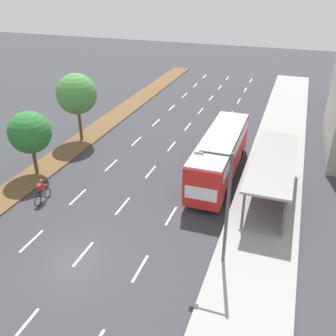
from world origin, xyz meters
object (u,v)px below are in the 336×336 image
(bus, at_px, (220,152))
(median_tree_second, at_px, (30,133))
(cyclist, at_px, (42,192))
(median_tree_third, at_px, (77,94))
(streetlight, at_px, (224,202))
(bus_shelter, at_px, (276,175))

(bus, relative_size, median_tree_second, 2.24)
(bus, height_order, cyclist, bus)
(median_tree_third, relative_size, streetlight, 0.95)
(bus, bearing_deg, cyclist, -144.53)
(bus, xyz_separation_m, median_tree_third, (-13.71, 2.56, 2.42))
(bus_shelter, distance_m, cyclist, 16.06)
(cyclist, relative_size, median_tree_third, 0.29)
(bus_shelter, relative_size, median_tree_third, 1.59)
(bus, height_order, median_tree_third, median_tree_third)
(cyclist, bearing_deg, streetlight, -8.34)
(median_tree_third, xyz_separation_m, streetlight, (15.88, -12.05, -0.59))
(bus_shelter, xyz_separation_m, cyclist, (-14.96, -5.75, -1.08))
(bus_shelter, height_order, bus, bus)
(streetlight, bearing_deg, median_tree_second, 162.18)
(median_tree_second, bearing_deg, median_tree_third, 91.49)
(bus, bearing_deg, median_tree_third, 169.43)
(cyclist, xyz_separation_m, median_tree_third, (-3.02, 10.17, 3.69))
(streetlight, bearing_deg, bus_shelter, 74.56)
(bus, relative_size, streetlight, 1.74)
(streetlight, bearing_deg, cyclist, 171.66)
(bus_shelter, relative_size, median_tree_second, 1.96)
(bus_shelter, height_order, median_tree_third, median_tree_third)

